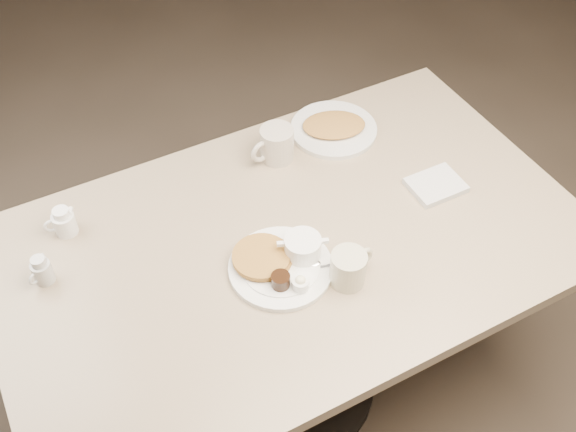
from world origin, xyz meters
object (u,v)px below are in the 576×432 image
main_plate (282,261)px  hash_plate (334,128)px  creamer_right (64,222)px  coffee_mug_far (276,144)px  diner_table (291,279)px  coffee_mug_near (349,267)px  creamer_left (42,271)px

main_plate → hash_plate: size_ratio=1.02×
creamer_right → coffee_mug_far: bearing=-0.4°
creamer_right → hash_plate: 0.81m
coffee_mug_far → hash_plate: coffee_mug_far is taller
diner_table → creamer_right: bearing=149.3°
diner_table → coffee_mug_near: size_ratio=11.42×
main_plate → coffee_mug_near: coffee_mug_near is taller
diner_table → creamer_right: (-0.50, 0.30, 0.21)m
diner_table → coffee_mug_far: coffee_mug_far is taller
hash_plate → main_plate: bearing=-134.3°
creamer_left → hash_plate: 0.91m
diner_table → coffee_mug_near: bearing=-70.9°
main_plate → coffee_mug_near: 0.17m
coffee_mug_near → creamer_right: bearing=139.9°
coffee_mug_far → hash_plate: bearing=6.2°
coffee_mug_far → creamer_left: 0.71m
main_plate → coffee_mug_far: bearing=64.9°
diner_table → creamer_left: (-0.59, 0.17, 0.21)m
creamer_right → hash_plate: bearing=1.3°
coffee_mug_far → creamer_left: (-0.70, -0.13, -0.01)m
main_plate → creamer_left: size_ratio=4.24×
diner_table → creamer_right: 0.62m
creamer_left → coffee_mug_far: bearing=10.2°
diner_table → creamer_right: creamer_right is taller
main_plate → coffee_mug_far: (0.17, 0.36, 0.03)m
coffee_mug_far → hash_plate: (0.20, 0.02, -0.04)m
creamer_left → hash_plate: creamer_left is taller
diner_table → coffee_mug_near: (0.06, -0.18, 0.22)m
creamer_right → hash_plate: size_ratio=0.27×
diner_table → creamer_right: size_ratio=16.44×
diner_table → coffee_mug_far: (0.11, 0.29, 0.22)m
main_plate → coffee_mug_near: size_ratio=2.58×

